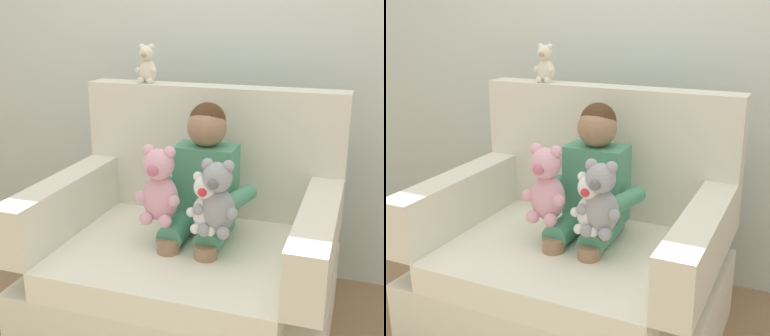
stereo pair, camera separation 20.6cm
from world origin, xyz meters
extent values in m
plane|color=#936D4C|center=(0.00, 0.00, 0.00)|extent=(8.00, 8.00, 0.00)
cube|color=silver|center=(0.00, 0.79, 1.30)|extent=(6.00, 0.10, 2.60)
cube|color=silver|center=(0.00, 0.00, 0.17)|extent=(1.24, 0.93, 0.33)
cube|color=white|center=(0.00, -0.07, 0.39)|extent=(0.96, 0.79, 0.12)
cube|color=silver|center=(0.00, 0.40, 0.76)|extent=(1.24, 0.14, 0.61)
cube|color=silver|center=(-0.55, -0.07, 0.57)|extent=(0.14, 0.79, 0.24)
cube|color=silver|center=(0.55, -0.07, 0.57)|extent=(0.14, 0.79, 0.24)
cube|color=#4C9370|center=(0.05, 0.14, 0.68)|extent=(0.26, 0.16, 0.34)
sphere|color=#9E7556|center=(0.05, 0.14, 0.93)|extent=(0.17, 0.17, 0.17)
sphere|color=#472D19|center=(0.05, 0.15, 0.95)|extent=(0.16, 0.16, 0.16)
cylinder|color=#4C9370|center=(-0.03, 0.01, 0.51)|extent=(0.11, 0.26, 0.11)
cylinder|color=#9E7556|center=(-0.03, -0.12, 0.36)|extent=(0.09, 0.09, 0.30)
cylinder|color=#4C9370|center=(0.13, 0.01, 0.51)|extent=(0.11, 0.26, 0.11)
cylinder|color=#9E7556|center=(0.13, -0.12, 0.36)|extent=(0.09, 0.09, 0.30)
cylinder|color=#4C9370|center=(-0.11, 0.02, 0.66)|extent=(0.13, 0.27, 0.07)
cylinder|color=#4C9370|center=(0.21, 0.02, 0.66)|extent=(0.13, 0.27, 0.07)
ellipsoid|color=#9E9EA3|center=(0.17, -0.09, 0.65)|extent=(0.14, 0.12, 0.18)
sphere|color=#9E9EA3|center=(0.17, -0.11, 0.79)|extent=(0.12, 0.12, 0.12)
sphere|color=slate|center=(0.17, -0.16, 0.78)|extent=(0.04, 0.04, 0.04)
sphere|color=#9E9EA3|center=(0.13, -0.10, 0.84)|extent=(0.05, 0.05, 0.05)
sphere|color=#9E9EA3|center=(0.10, -0.13, 0.66)|extent=(0.05, 0.05, 0.05)
sphere|color=#9E9EA3|center=(0.13, -0.15, 0.58)|extent=(0.05, 0.05, 0.05)
sphere|color=#9E9EA3|center=(0.21, -0.10, 0.84)|extent=(0.05, 0.05, 0.05)
sphere|color=#9E9EA3|center=(0.23, -0.13, 0.66)|extent=(0.05, 0.05, 0.05)
sphere|color=#9E9EA3|center=(0.21, -0.15, 0.58)|extent=(0.05, 0.05, 0.05)
ellipsoid|color=#EAA8BC|center=(-0.09, -0.06, 0.66)|extent=(0.15, 0.13, 0.20)
sphere|color=#EAA8BC|center=(-0.09, -0.07, 0.81)|extent=(0.13, 0.13, 0.13)
sphere|color=#CC6684|center=(-0.09, -0.13, 0.80)|extent=(0.05, 0.05, 0.05)
sphere|color=#EAA8BC|center=(-0.13, -0.07, 0.86)|extent=(0.05, 0.05, 0.05)
sphere|color=#EAA8BC|center=(-0.16, -0.10, 0.67)|extent=(0.05, 0.05, 0.05)
sphere|color=#EAA8BC|center=(-0.13, -0.12, 0.59)|extent=(0.06, 0.06, 0.06)
sphere|color=#EAA8BC|center=(-0.04, -0.07, 0.86)|extent=(0.05, 0.05, 0.05)
sphere|color=#EAA8BC|center=(-0.01, -0.10, 0.67)|extent=(0.05, 0.05, 0.05)
sphere|color=#EAA8BC|center=(-0.05, -0.12, 0.59)|extent=(0.06, 0.06, 0.06)
ellipsoid|color=white|center=(0.12, -0.09, 0.63)|extent=(0.11, 0.10, 0.15)
sphere|color=white|center=(0.12, -0.10, 0.75)|extent=(0.10, 0.10, 0.10)
sphere|color=#DB333D|center=(0.12, -0.15, 0.74)|extent=(0.04, 0.04, 0.04)
sphere|color=white|center=(0.09, -0.10, 0.78)|extent=(0.04, 0.04, 0.04)
sphere|color=white|center=(0.07, -0.12, 0.64)|extent=(0.04, 0.04, 0.04)
sphere|color=white|center=(0.09, -0.14, 0.58)|extent=(0.04, 0.04, 0.04)
sphere|color=white|center=(0.16, -0.10, 0.78)|extent=(0.04, 0.04, 0.04)
sphere|color=white|center=(0.18, -0.12, 0.64)|extent=(0.04, 0.04, 0.04)
sphere|color=white|center=(0.15, -0.14, 0.58)|extent=(0.04, 0.04, 0.04)
ellipsoid|color=silver|center=(-0.33, 0.40, 1.12)|extent=(0.09, 0.07, 0.11)
sphere|color=silver|center=(-0.33, 0.39, 1.20)|extent=(0.07, 0.07, 0.07)
sphere|color=tan|center=(-0.33, 0.36, 1.20)|extent=(0.03, 0.03, 0.03)
sphere|color=silver|center=(-0.36, 0.39, 1.23)|extent=(0.03, 0.03, 0.03)
sphere|color=silver|center=(-0.37, 0.38, 1.13)|extent=(0.03, 0.03, 0.03)
sphere|color=silver|center=(-0.36, 0.36, 1.08)|extent=(0.03, 0.03, 0.03)
sphere|color=silver|center=(-0.31, 0.39, 1.23)|extent=(0.03, 0.03, 0.03)
sphere|color=silver|center=(-0.29, 0.38, 1.13)|extent=(0.03, 0.03, 0.03)
sphere|color=silver|center=(-0.31, 0.36, 1.08)|extent=(0.03, 0.03, 0.03)
camera|label=1|loc=(0.69, -1.91, 1.41)|focal=48.51mm
camera|label=2|loc=(0.88, -1.83, 1.41)|focal=48.51mm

